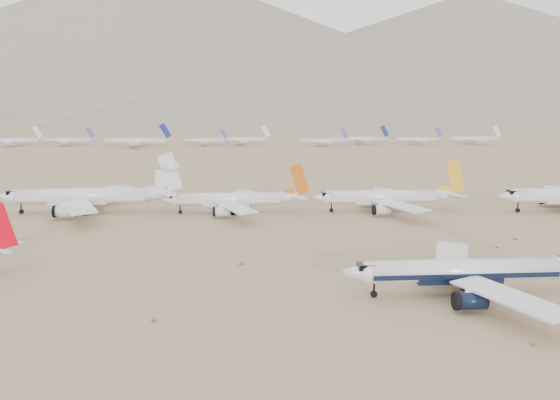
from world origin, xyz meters
name	(u,v)px	position (x,y,z in m)	size (l,w,h in m)	color
ground	(402,284)	(0.00, 0.00, 0.00)	(7000.00, 7000.00, 0.00)	olive
main_airliner	(475,271)	(10.93, -6.86, 4.41)	(45.46, 44.41, 16.04)	silver
row2_gold_tail	(388,197)	(15.91, 69.10, 4.54)	(45.64, 44.64, 16.25)	silver
row2_orange_tail	(235,199)	(-32.20, 70.00, 4.30)	(42.93, 42.00, 15.31)	silver
row2_white_trijet	(92,196)	(-76.36, 73.26, 5.46)	(53.18, 51.97, 18.84)	silver
distant_storage_row	(228,140)	(-40.80, 343.10, 4.45)	(470.14, 61.84, 16.36)	silver
mountain_range	(272,52)	(70.18, 1648.01, 190.32)	(7354.00, 3024.00, 470.00)	slate
foothills	(492,88)	(526.68, 1100.00, 67.15)	(4637.50, 1395.00, 155.00)	slate
desert_scrub	(480,348)	(2.68, -28.41, 0.29)	(261.14, 121.67, 0.63)	brown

